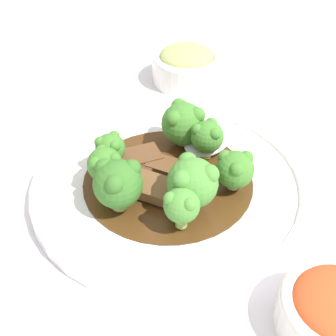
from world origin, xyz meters
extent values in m
plane|color=silver|center=(0.00, 0.00, 0.00)|extent=(4.00, 4.00, 0.00)
cylinder|color=white|center=(0.00, 0.00, 0.01)|extent=(0.32, 0.32, 0.01)
torus|color=white|center=(0.00, 0.00, 0.01)|extent=(0.32, 0.32, 0.01)
cylinder|color=#4C2D14|center=(0.00, 0.00, 0.01)|extent=(0.20, 0.20, 0.00)
cube|color=brown|center=(0.02, 0.02, 0.03)|extent=(0.07, 0.07, 0.01)
cube|color=#56331E|center=(0.04, 0.00, 0.02)|extent=(0.06, 0.06, 0.01)
cube|color=brown|center=(0.00, -0.01, 0.02)|extent=(0.05, 0.05, 0.01)
cube|color=brown|center=(0.03, -0.03, 0.02)|extent=(0.06, 0.05, 0.01)
cylinder|color=#8EB756|center=(-0.05, -0.04, 0.03)|extent=(0.01, 0.01, 0.01)
sphere|color=#427F2D|center=(-0.05, -0.04, 0.05)|extent=(0.04, 0.04, 0.04)
sphere|color=#427F2D|center=(-0.04, -0.04, 0.06)|extent=(0.02, 0.02, 0.02)
sphere|color=#427F2D|center=(-0.06, -0.03, 0.06)|extent=(0.02, 0.02, 0.02)
sphere|color=#427F2D|center=(-0.06, -0.05, 0.06)|extent=(0.02, 0.02, 0.02)
cylinder|color=#7FA84C|center=(-0.03, -0.07, 0.02)|extent=(0.02, 0.02, 0.01)
sphere|color=#427F2D|center=(-0.03, -0.07, 0.05)|extent=(0.05, 0.05, 0.05)
sphere|color=#427F2D|center=(-0.01, -0.06, 0.06)|extent=(0.02, 0.02, 0.02)
sphere|color=#427F2D|center=(-0.04, -0.06, 0.06)|extent=(0.02, 0.02, 0.02)
sphere|color=#427F2D|center=(-0.02, -0.08, 0.06)|extent=(0.02, 0.02, 0.02)
cylinder|color=#8EB756|center=(-0.07, 0.02, 0.02)|extent=(0.01, 0.01, 0.01)
sphere|color=#427F2D|center=(-0.07, 0.02, 0.04)|extent=(0.04, 0.04, 0.04)
sphere|color=#427F2D|center=(-0.07, 0.04, 0.06)|extent=(0.02, 0.02, 0.02)
sphere|color=#427F2D|center=(-0.08, 0.02, 0.06)|extent=(0.02, 0.02, 0.02)
sphere|color=#427F2D|center=(-0.06, 0.01, 0.06)|extent=(0.02, 0.02, 0.02)
cylinder|color=#8EB756|center=(-0.01, 0.08, 0.03)|extent=(0.01, 0.01, 0.02)
sphere|color=#4C8E38|center=(-0.01, 0.08, 0.05)|extent=(0.04, 0.04, 0.04)
sphere|color=#4C8E38|center=(-0.01, 0.09, 0.06)|extent=(0.01, 0.01, 0.01)
sphere|color=#4C8E38|center=(-0.01, 0.07, 0.06)|extent=(0.01, 0.01, 0.01)
sphere|color=#4C8E38|center=(0.01, 0.08, 0.06)|extent=(0.01, 0.01, 0.01)
cylinder|color=#7FA84C|center=(-0.02, 0.05, 0.03)|extent=(0.02, 0.02, 0.01)
sphere|color=#4C8E38|center=(-0.02, 0.05, 0.05)|extent=(0.05, 0.05, 0.05)
sphere|color=#4C8E38|center=(-0.04, 0.05, 0.07)|extent=(0.02, 0.02, 0.02)
sphere|color=#4C8E38|center=(-0.02, 0.03, 0.07)|extent=(0.02, 0.02, 0.02)
sphere|color=#4C8E38|center=(-0.01, 0.06, 0.07)|extent=(0.02, 0.02, 0.02)
cylinder|color=#8EB756|center=(0.06, 0.04, 0.03)|extent=(0.02, 0.02, 0.01)
sphere|color=#387028|center=(0.06, 0.04, 0.05)|extent=(0.05, 0.05, 0.05)
sphere|color=#387028|center=(0.04, 0.04, 0.07)|extent=(0.02, 0.02, 0.02)
sphere|color=#387028|center=(0.07, 0.03, 0.07)|extent=(0.02, 0.02, 0.02)
sphere|color=#387028|center=(0.06, 0.06, 0.07)|extent=(0.02, 0.02, 0.02)
cylinder|color=#7FA84C|center=(0.06, -0.03, 0.03)|extent=(0.01, 0.01, 0.02)
sphere|color=#427F2D|center=(0.06, -0.03, 0.05)|extent=(0.04, 0.04, 0.04)
sphere|color=#427F2D|center=(0.06, -0.04, 0.06)|extent=(0.01, 0.01, 0.01)
sphere|color=#427F2D|center=(0.07, -0.03, 0.06)|extent=(0.01, 0.01, 0.01)
sphere|color=#427F2D|center=(0.06, -0.02, 0.06)|extent=(0.01, 0.01, 0.01)
cylinder|color=#7FA84C|center=(0.07, 0.00, 0.03)|extent=(0.01, 0.01, 0.01)
sphere|color=#427F2D|center=(0.07, 0.00, 0.05)|extent=(0.04, 0.04, 0.04)
sphere|color=#427F2D|center=(0.07, -0.01, 0.06)|extent=(0.02, 0.02, 0.02)
sphere|color=#427F2D|center=(0.08, 0.01, 0.06)|extent=(0.02, 0.02, 0.02)
sphere|color=#427F2D|center=(0.06, 0.01, 0.06)|extent=(0.02, 0.02, 0.02)
ellipsoid|color=silver|center=(-0.06, -0.06, 0.03)|extent=(0.09, 0.09, 0.01)
cylinder|color=silver|center=(-0.14, -0.14, 0.02)|extent=(0.13, 0.13, 0.01)
cylinder|color=white|center=(-0.12, 0.20, 0.00)|extent=(0.06, 0.06, 0.01)
cylinder|color=white|center=(-0.12, 0.20, 0.02)|extent=(0.10, 0.10, 0.03)
cylinder|color=white|center=(-0.06, -0.26, 0.00)|extent=(0.06, 0.06, 0.01)
cylinder|color=white|center=(-0.06, -0.26, 0.02)|extent=(0.11, 0.11, 0.04)
torus|color=white|center=(-0.06, -0.26, 0.04)|extent=(0.11, 0.11, 0.01)
ellipsoid|color=#A3B266|center=(-0.06, -0.26, 0.04)|extent=(0.08, 0.08, 0.03)
camera|label=1|loc=(0.05, 0.41, 0.38)|focal=50.00mm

